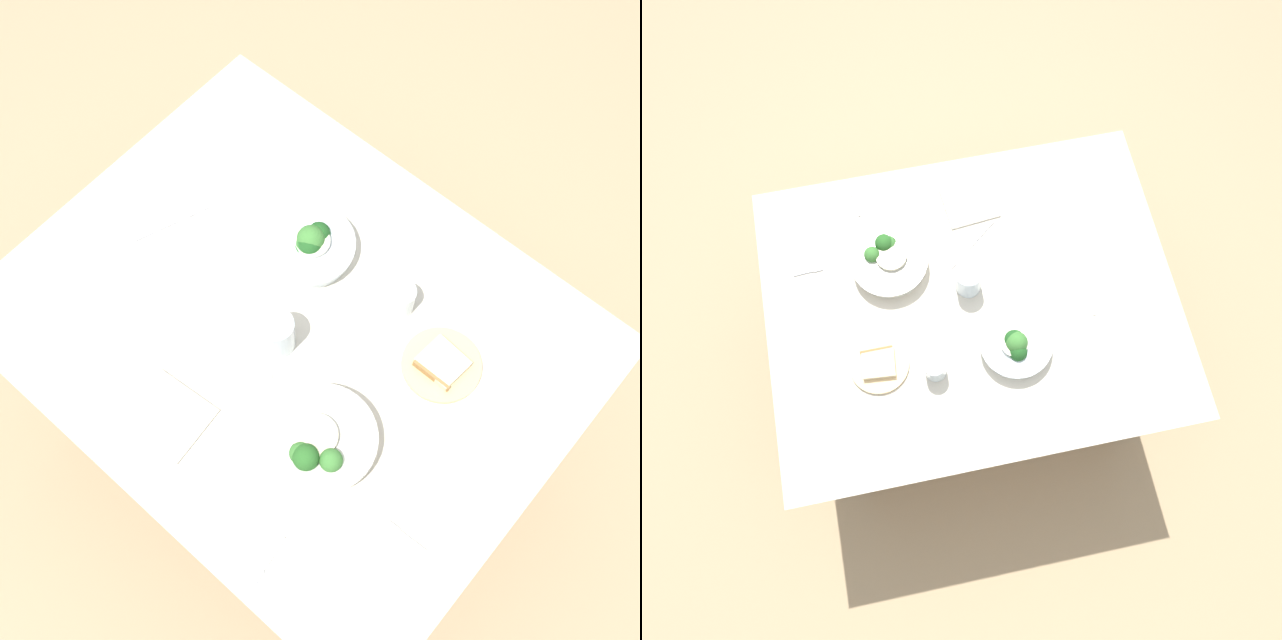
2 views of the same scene
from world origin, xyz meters
TOP-DOWN VIEW (x-y plane):
  - ground_plane at (0.00, 0.00)m, footprint 6.00×6.00m
  - dining_table at (0.00, 0.00)m, footprint 1.27×1.01m
  - broccoli_bowl_far at (-0.10, 0.17)m, footprint 0.22×0.22m
  - broccoli_bowl_near at (0.23, -0.17)m, footprint 0.24×0.24m
  - bread_side_plate at (0.31, 0.15)m, footprint 0.18×0.18m
  - water_glass_center at (0.00, -0.05)m, footprint 0.08×0.08m
  - water_glass_side at (0.15, 0.20)m, footprint 0.06×0.06m
  - fork_by_far_bowl at (0.31, -0.42)m, footprint 0.02×0.11m
  - fork_by_near_bowl at (0.48, -0.20)m, footprint 0.09×0.02m
  - table_knife_left at (-0.04, -0.19)m, footprint 0.18×0.15m
  - table_knife_right at (-0.40, 0.02)m, footprint 0.08×0.20m
  - napkin_folded_upper at (-0.06, -0.33)m, footprint 0.18×0.16m

SIDE VIEW (x-z plane):
  - ground_plane at x=0.00m, z-range 0.00..0.00m
  - dining_table at x=0.00m, z-range 0.26..1.00m
  - table_knife_left at x=-0.04m, z-range 0.75..0.75m
  - table_knife_right at x=-0.40m, z-range 0.75..0.75m
  - fork_by_far_bowl at x=0.31m, z-range 0.75..0.75m
  - fork_by_near_bowl at x=0.48m, z-range 0.75..0.75m
  - napkin_folded_upper at x=-0.06m, z-range 0.75..0.75m
  - bread_side_plate at x=0.31m, z-range 0.74..0.77m
  - broccoli_bowl_near at x=0.23m, z-range 0.73..0.82m
  - broccoli_bowl_far at x=-0.10m, z-range 0.73..0.83m
  - water_glass_side at x=0.15m, z-range 0.75..0.83m
  - water_glass_center at x=0.00m, z-range 0.75..0.85m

